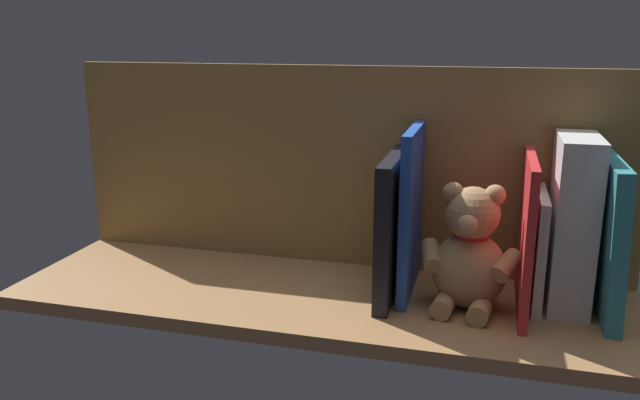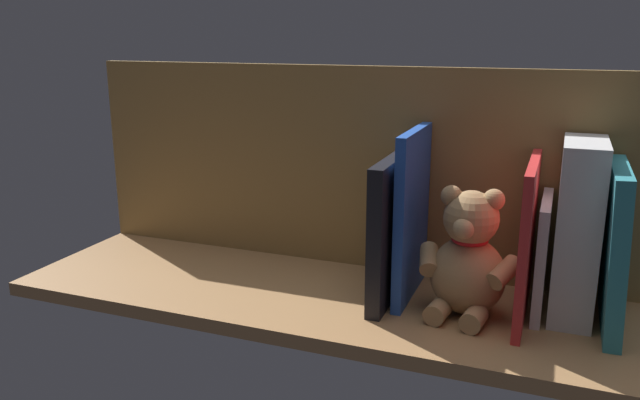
% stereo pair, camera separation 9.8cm
% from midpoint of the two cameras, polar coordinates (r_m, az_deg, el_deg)
% --- Properties ---
extents(ground_plane, '(0.99, 0.32, 0.02)m').
position_cam_midpoint_polar(ground_plane, '(1.04, -2.75, -8.68)').
color(ground_plane, '#A87A4C').
extents(shelf_back_panel, '(0.99, 0.02, 0.35)m').
position_cam_midpoint_polar(shelf_back_panel, '(1.11, -0.68, 2.94)').
color(shelf_back_panel, olive).
rests_on(shelf_back_panel, ground_plane).
extents(book_0, '(0.03, 0.19, 0.23)m').
position_cam_midpoint_polar(book_0, '(0.99, 21.96, -3.24)').
color(book_0, teal).
rests_on(book_0, ground_plane).
extents(dictionary_thick_white, '(0.06, 0.14, 0.26)m').
position_cam_midpoint_polar(dictionary_thick_white, '(1.00, 19.13, -1.93)').
color(dictionary_thick_white, silver).
rests_on(dictionary_thick_white, ground_plane).
extents(book_1, '(0.01, 0.15, 0.17)m').
position_cam_midpoint_polar(book_1, '(1.01, 16.40, -4.18)').
color(book_1, silver).
rests_on(book_1, ground_plane).
extents(book_2, '(0.01, 0.21, 0.23)m').
position_cam_midpoint_polar(book_2, '(0.97, 15.29, -2.98)').
color(book_2, red).
rests_on(book_2, ground_plane).
extents(teddy_bear, '(0.15, 0.13, 0.19)m').
position_cam_midpoint_polar(teddy_bear, '(0.96, 10.47, -4.85)').
color(teddy_bear, tan).
rests_on(teddy_bear, ground_plane).
extents(book_3, '(0.02, 0.17, 0.26)m').
position_cam_midpoint_polar(book_3, '(0.99, 5.41, -1.08)').
color(book_3, blue).
rests_on(book_3, ground_plane).
extents(book_4, '(0.02, 0.20, 0.22)m').
position_cam_midpoint_polar(book_4, '(0.99, 3.69, -2.33)').
color(book_4, black).
rests_on(book_4, ground_plane).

